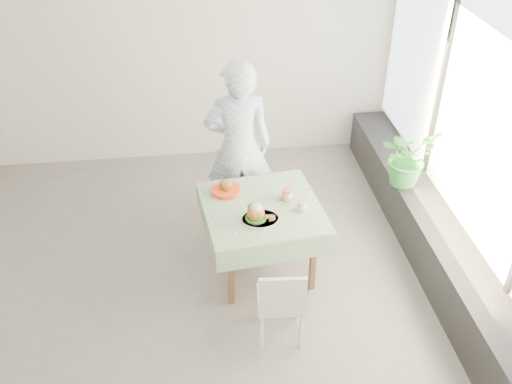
{
  "coord_description": "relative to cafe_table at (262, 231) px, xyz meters",
  "views": [
    {
      "loc": [
        0.57,
        -3.9,
        3.78
      ],
      "look_at": [
        1.09,
        0.27,
        0.87
      ],
      "focal_mm": 40.0,
      "sensor_mm": 36.0,
      "label": 1
    }
  ],
  "objects": [
    {
      "name": "wall_back",
      "position": [
        -1.14,
        2.28,
        0.94
      ],
      "size": [
        6.0,
        0.02,
        2.8
      ],
      "primitive_type": "cube",
      "color": "white",
      "rests_on": "ground"
    },
    {
      "name": "window_ledge",
      "position": [
        1.66,
        -0.22,
        -0.21
      ],
      "size": [
        0.4,
        4.8,
        0.5
      ],
      "primitive_type": "cube",
      "color": "black",
      "rests_on": "ground"
    },
    {
      "name": "wall_right",
      "position": [
        1.86,
        -0.22,
        0.94
      ],
      "size": [
        0.02,
        5.0,
        2.8
      ],
      "primitive_type": "cube",
      "color": "white",
      "rests_on": "ground"
    },
    {
      "name": "chair_near",
      "position": [
        0.04,
        -0.85,
        -0.22
      ],
      "size": [
        0.4,
        0.4,
        0.79
      ],
      "color": "white",
      "rests_on": "ground"
    },
    {
      "name": "main_dish",
      "position": [
        -0.06,
        -0.2,
        0.34
      ],
      "size": [
        0.33,
        0.33,
        0.17
      ],
      "color": "white",
      "rests_on": "cafe_table"
    },
    {
      "name": "chair_far",
      "position": [
        -0.17,
        0.72,
        -0.2
      ],
      "size": [
        0.44,
        0.44,
        0.84
      ],
      "color": "white",
      "rests_on": "ground"
    },
    {
      "name": "cafe_table",
      "position": [
        0.0,
        0.0,
        0.0
      ],
      "size": [
        1.15,
        1.15,
        0.74
      ],
      "color": "brown",
      "rests_on": "ground"
    },
    {
      "name": "diner",
      "position": [
        -0.14,
        0.77,
        0.46
      ],
      "size": [
        0.68,
        0.46,
        1.85
      ],
      "primitive_type": "imported",
      "rotation": [
        0.0,
        0.0,
        3.16
      ],
      "color": "#8EC0E4",
      "rests_on": "ground"
    },
    {
      "name": "floor",
      "position": [
        -1.14,
        -0.22,
        -0.46
      ],
      "size": [
        6.0,
        6.0,
        0.0
      ],
      "primitive_type": "plane",
      "color": "slate",
      "rests_on": "ground"
    },
    {
      "name": "window_pane",
      "position": [
        1.83,
        -0.22,
        1.19
      ],
      "size": [
        0.01,
        4.8,
        2.18
      ],
      "primitive_type": "cube",
      "color": "#D1E0F9",
      "rests_on": "ground"
    },
    {
      "name": "potted_plant",
      "position": [
        1.56,
        0.58,
        0.35
      ],
      "size": [
        0.71,
        0.68,
        0.61
      ],
      "primitive_type": "imported",
      "rotation": [
        0.0,
        0.0,
        0.49
      ],
      "color": "#2C8538",
      "rests_on": "window_ledge"
    },
    {
      "name": "juice_cup_orange",
      "position": [
        0.24,
        0.08,
        0.35
      ],
      "size": [
        0.1,
        0.1,
        0.29
      ],
      "color": "white",
      "rests_on": "cafe_table"
    },
    {
      "name": "juice_cup_lemonade",
      "position": [
        0.35,
        -0.1,
        0.34
      ],
      "size": [
        0.09,
        0.09,
        0.26
      ],
      "color": "white",
      "rests_on": "cafe_table"
    },
    {
      "name": "second_dish",
      "position": [
        -0.31,
        0.26,
        0.32
      ],
      "size": [
        0.27,
        0.27,
        0.13
      ],
      "color": "#D94316",
      "rests_on": "cafe_table"
    }
  ]
}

